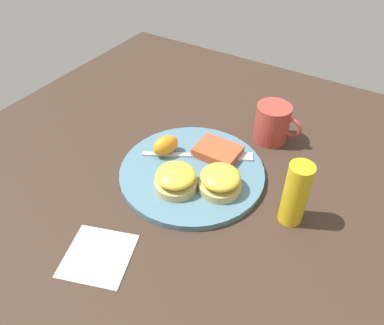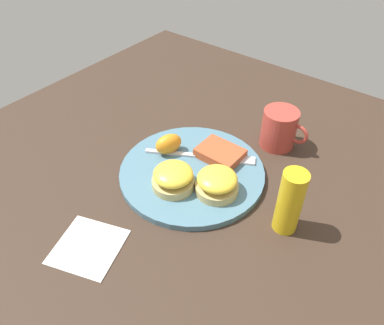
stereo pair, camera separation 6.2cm
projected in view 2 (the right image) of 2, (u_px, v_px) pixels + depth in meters
ground_plane at (192, 175)px, 0.79m from camera, size 1.10×1.10×0.00m
plate at (192, 172)px, 0.78m from camera, size 0.30×0.30×0.01m
sandwich_benedict_left at (173, 177)px, 0.73m from camera, size 0.08×0.08×0.05m
sandwich_benedict_right at (217, 183)px, 0.72m from camera, size 0.08×0.08×0.05m
hashbrown_patty at (220, 153)px, 0.80m from camera, size 0.09×0.07×0.02m
orange_wedge at (169, 144)px, 0.81m from camera, size 0.06×0.07×0.04m
fork at (207, 157)px, 0.80m from camera, size 0.22×0.13×0.00m
cup at (280, 129)px, 0.83m from camera, size 0.11×0.08×0.09m
napkin at (88, 246)px, 0.65m from camera, size 0.14×0.14×0.00m
condiment_bottle at (290, 202)px, 0.64m from camera, size 0.04×0.04×0.13m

